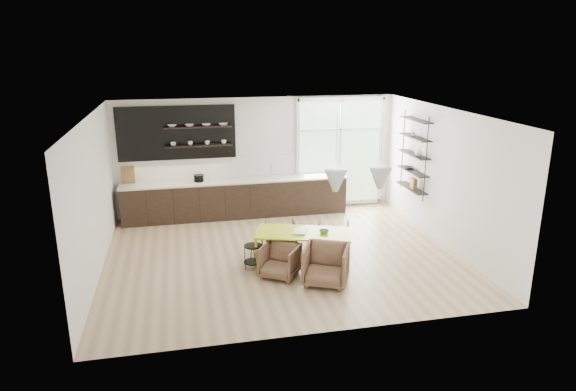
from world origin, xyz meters
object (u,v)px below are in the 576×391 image
Objects in this scene: armchair_back_right at (332,237)px; wire_stool at (253,254)px; dining_table at (304,234)px; armchair_front_left at (280,261)px; armchair_front_right at (326,265)px; armchair_back_left at (281,235)px.

armchair_back_right reaches higher than wire_stool.
armchair_back_right is 1.81m from wire_stool.
dining_table reaches higher than armchair_back_right.
armchair_back_right is at bearing 70.25° from armchair_front_left.
armchair_front_right is (0.75, -0.46, 0.05)m from armchair_front_left.
armchair_back_right is at bearing 53.67° from dining_table.
dining_table is 2.53× the size of armchair_front_right.
wire_stool is (-0.73, -0.87, 0.01)m from armchair_back_left.
wire_stool is (-1.18, 0.91, -0.05)m from armchair_front_right.
armchair_front_left is at bearing 173.37° from armchair_front_right.
armchair_front_left is (-0.56, -0.43, -0.32)m from dining_table.
wire_stool is (-0.98, 0.02, -0.32)m from dining_table.
armchair_front_right is at bearing -37.77° from wire_stool.
dining_table is 0.95m from armchair_front_right.
armchair_back_right is at bearing 93.57° from armchair_front_right.
armchair_back_left is at bearing 50.32° from wire_stool.
wire_stool is at bearing 38.09° from armchair_back_right.
dining_table is at bearing 56.88° from armchair_back_right.
dining_table is at bearing 71.59° from armchair_front_left.
armchair_back_right is 0.99× the size of armchair_front_left.
armchair_front_left reaches higher than armchair_back_right.
armchair_back_right is 1.54m from armchair_front_right.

